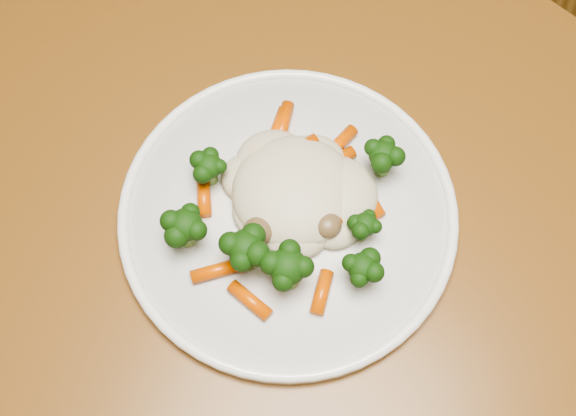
# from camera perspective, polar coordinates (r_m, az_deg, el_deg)

# --- Properties ---
(dining_table) EXTENTS (1.34, 1.13, 0.75)m
(dining_table) POSITION_cam_1_polar(r_m,az_deg,el_deg) (0.72, 5.30, -9.94)
(dining_table) COLOR brown
(dining_table) RESTS_ON ground
(plate) EXTENTS (0.30, 0.30, 0.01)m
(plate) POSITION_cam_1_polar(r_m,az_deg,el_deg) (0.64, 0.00, -0.51)
(plate) COLOR white
(plate) RESTS_ON dining_table
(meal) EXTENTS (0.19, 0.20, 0.05)m
(meal) POSITION_cam_1_polar(r_m,az_deg,el_deg) (0.61, 0.09, 0.31)
(meal) COLOR beige
(meal) RESTS_ON plate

